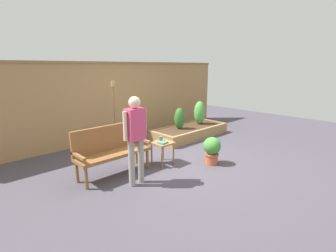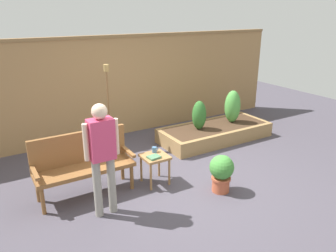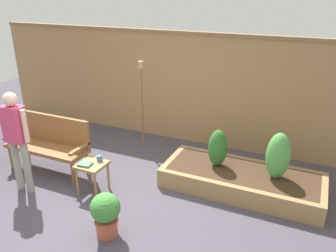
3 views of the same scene
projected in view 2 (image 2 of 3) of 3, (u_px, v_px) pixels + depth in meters
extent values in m
plane|color=#47424C|center=(180.00, 183.00, 5.33)|extent=(14.00, 14.00, 0.00)
cube|color=#A37A4C|center=(115.00, 88.00, 7.08)|extent=(8.40, 0.10, 2.10)
cube|color=olive|center=(112.00, 36.00, 6.73)|extent=(8.40, 0.14, 0.06)
cylinder|color=brown|center=(122.00, 168.00, 5.38)|extent=(0.06, 0.06, 0.40)
cylinder|color=brown|center=(132.00, 177.00, 5.09)|extent=(0.06, 0.06, 0.40)
cylinder|color=brown|center=(38.00, 189.00, 4.75)|extent=(0.06, 0.06, 0.40)
cylinder|color=brown|center=(43.00, 201.00, 4.45)|extent=(0.06, 0.06, 0.40)
cube|color=brown|center=(85.00, 169.00, 4.84)|extent=(1.44, 0.48, 0.06)
cube|color=brown|center=(79.00, 147.00, 4.92)|extent=(1.44, 0.06, 0.48)
cube|color=brown|center=(34.00, 172.00, 4.47)|extent=(0.06, 0.48, 0.04)
cube|color=brown|center=(128.00, 151.00, 5.13)|extent=(0.06, 0.48, 0.04)
cylinder|color=#9E7042|center=(159.00, 164.00, 5.47)|extent=(0.04, 0.04, 0.44)
cylinder|color=#9E7042|center=(169.00, 172.00, 5.21)|extent=(0.04, 0.04, 0.44)
cylinder|color=#9E7042|center=(141.00, 169.00, 5.31)|extent=(0.04, 0.04, 0.44)
cylinder|color=#9E7042|center=(151.00, 177.00, 5.05)|extent=(0.04, 0.04, 0.44)
cube|color=#9E7042|center=(155.00, 157.00, 5.18)|extent=(0.40, 0.40, 0.04)
cylinder|color=teal|center=(154.00, 150.00, 5.28)|extent=(0.08, 0.08, 0.09)
torus|color=teal|center=(157.00, 149.00, 5.30)|extent=(0.06, 0.01, 0.06)
cube|color=#4C7A56|center=(154.00, 157.00, 5.08)|extent=(0.20, 0.18, 0.03)
cylinder|color=#B75638|center=(221.00, 185.00, 5.06)|extent=(0.27, 0.27, 0.20)
cylinder|color=#B75638|center=(221.00, 178.00, 5.02)|extent=(0.30, 0.30, 0.04)
sphere|color=#428938|center=(222.00, 167.00, 4.96)|extent=(0.37, 0.37, 0.37)
cube|color=#997547|center=(229.00, 139.00, 6.71)|extent=(2.40, 0.09, 0.30)
cube|color=#997547|center=(202.00, 126.00, 7.45)|extent=(2.40, 0.09, 0.30)
cube|color=#997547|center=(169.00, 143.00, 6.52)|extent=(0.09, 0.82, 0.30)
cube|color=#997547|center=(254.00, 124.00, 7.64)|extent=(0.09, 0.82, 0.30)
cube|color=#422D1E|center=(215.00, 133.00, 7.08)|extent=(2.22, 0.82, 0.30)
cylinder|color=brown|center=(199.00, 128.00, 6.85)|extent=(0.04, 0.04, 0.06)
ellipsoid|color=#2D6628|center=(199.00, 115.00, 6.76)|extent=(0.29, 0.29, 0.60)
cylinder|color=brown|center=(232.00, 121.00, 7.28)|extent=(0.04, 0.04, 0.06)
ellipsoid|color=#4C9942|center=(232.00, 106.00, 7.17)|extent=(0.34, 0.34, 0.71)
cylinder|color=brown|center=(109.00, 111.00, 6.43)|extent=(0.03, 0.03, 1.55)
cylinder|color=#AD894C|center=(106.00, 68.00, 6.15)|extent=(0.10, 0.10, 0.13)
cylinder|color=gray|center=(112.00, 185.00, 4.45)|extent=(0.11, 0.11, 0.82)
cylinder|color=gray|center=(98.00, 189.00, 4.35)|extent=(0.11, 0.11, 0.82)
cube|color=#D13D66|center=(101.00, 139.00, 4.18)|extent=(0.32, 0.20, 0.54)
cylinder|color=beige|center=(116.00, 136.00, 4.27)|extent=(0.07, 0.07, 0.49)
cylinder|color=beige|center=(86.00, 142.00, 4.08)|extent=(0.07, 0.07, 0.49)
sphere|color=beige|center=(99.00, 111.00, 4.05)|extent=(0.20, 0.20, 0.20)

